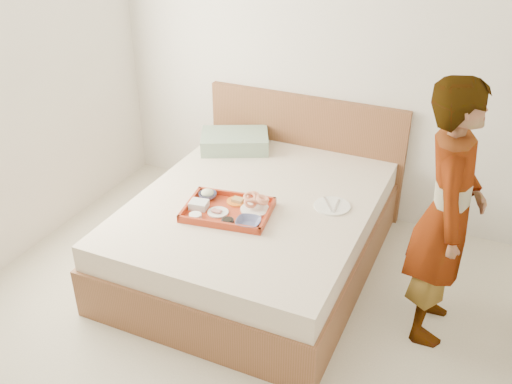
{
  "coord_description": "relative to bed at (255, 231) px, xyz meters",
  "views": [
    {
      "loc": [
        1.28,
        -2.1,
        2.53
      ],
      "look_at": [
        -0.07,
        0.9,
        0.65
      ],
      "focal_mm": 40.31,
      "sensor_mm": 36.0,
      "label": 1
    }
  ],
  "objects": [
    {
      "name": "plastic_tub",
      "position": [
        -0.28,
        -0.28,
        0.31
      ],
      "size": [
        0.13,
        0.11,
        0.05
      ],
      "primitive_type": "cube",
      "rotation": [
        0.0,
        0.0,
        0.15
      ],
      "color": "silver",
      "rests_on": "tray"
    },
    {
      "name": "navy_bowl_big",
      "position": [
        0.1,
        -0.34,
        0.3
      ],
      "size": [
        0.18,
        0.18,
        0.04
      ],
      "primitive_type": "imported",
      "rotation": [
        0.0,
        0.0,
        0.15
      ],
      "color": "navy",
      "rests_on": "tray"
    },
    {
      "name": "ground",
      "position": [
        0.12,
        -1.0,
        -0.27
      ],
      "size": [
        3.5,
        4.0,
        0.01
      ],
      "primitive_type": "cube",
      "color": "beige",
      "rests_on": "ground"
    },
    {
      "name": "prawn_plate",
      "position": [
        0.07,
        -0.15,
        0.29
      ],
      "size": [
        0.22,
        0.22,
        0.01
      ],
      "primitive_type": "cylinder",
      "rotation": [
        0.0,
        0.0,
        0.15
      ],
      "color": "white",
      "rests_on": "tray"
    },
    {
      "name": "person",
      "position": [
        1.26,
        -0.15,
        0.55
      ],
      "size": [
        0.44,
        0.62,
        1.62
      ],
      "primitive_type": "imported",
      "rotation": [
        0.0,
        0.0,
        1.66
      ],
      "color": "beige",
      "rests_on": "ground"
    },
    {
      "name": "sauce_dish",
      "position": [
        -0.02,
        -0.38,
        0.3
      ],
      "size": [
        0.09,
        0.09,
        0.03
      ],
      "primitive_type": "cylinder",
      "rotation": [
        0.0,
        0.0,
        0.15
      ],
      "color": "black",
      "rests_on": "tray"
    },
    {
      "name": "cheese_round",
      "position": [
        -0.24,
        -0.4,
        0.29
      ],
      "size": [
        0.09,
        0.09,
        0.03
      ],
      "primitive_type": "cylinder",
      "rotation": [
        0.0,
        0.0,
        0.15
      ],
      "color": "white",
      "rests_on": "tray"
    },
    {
      "name": "salad_bowl",
      "position": [
        -0.29,
        -0.14,
        0.3
      ],
      "size": [
        0.14,
        0.14,
        0.04
      ],
      "primitive_type": "imported",
      "rotation": [
        0.0,
        0.0,
        0.15
      ],
      "color": "navy",
      "rests_on": "tray"
    },
    {
      "name": "headboard",
      "position": [
        0.0,
        0.97,
        0.21
      ],
      "size": [
        1.65,
        0.06,
        0.95
      ],
      "primitive_type": "cube",
      "color": "brown",
      "rests_on": "ground"
    },
    {
      "name": "bed",
      "position": [
        0.0,
        0.0,
        0.0
      ],
      "size": [
        1.65,
        2.0,
        0.53
      ],
      "primitive_type": "cube",
      "color": "brown",
      "rests_on": "ground"
    },
    {
      "name": "meat_plate",
      "position": [
        -0.14,
        -0.29,
        0.29
      ],
      "size": [
        0.16,
        0.16,
        0.01
      ],
      "primitive_type": "cylinder",
      "rotation": [
        0.0,
        0.0,
        0.15
      ],
      "color": "white",
      "rests_on": "tray"
    },
    {
      "name": "dinner_plate",
      "position": [
        0.51,
        0.12,
        0.27
      ],
      "size": [
        0.3,
        0.3,
        0.01
      ],
      "primitive_type": "cylinder",
      "rotation": [
        0.0,
        0.0,
        0.27
      ],
      "color": "white",
      "rests_on": "bed"
    },
    {
      "name": "pillow",
      "position": [
        -0.49,
        0.67,
        0.33
      ],
      "size": [
        0.64,
        0.56,
        0.13
      ],
      "primitive_type": "cube",
      "rotation": [
        0.0,
        0.0,
        0.45
      ],
      "color": "gray",
      "rests_on": "bed"
    },
    {
      "name": "tray",
      "position": [
        -0.09,
        -0.24,
        0.29
      ],
      "size": [
        0.61,
        0.48,
        0.05
      ],
      "primitive_type": "cube",
      "rotation": [
        0.0,
        0.0,
        0.15
      ],
      "color": "#B03011",
      "rests_on": "bed"
    },
    {
      "name": "wall_back",
      "position": [
        0.12,
        1.0,
        1.04
      ],
      "size": [
        3.5,
        0.01,
        2.6
      ],
      "primitive_type": "cube",
      "color": "silver",
      "rests_on": "ground"
    },
    {
      "name": "bread_plate",
      "position": [
        -0.09,
        -0.11,
        0.29
      ],
      "size": [
        0.15,
        0.15,
        0.01
      ],
      "primitive_type": "cylinder",
      "rotation": [
        0.0,
        0.0,
        0.15
      ],
      "color": "orange",
      "rests_on": "tray"
    }
  ]
}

